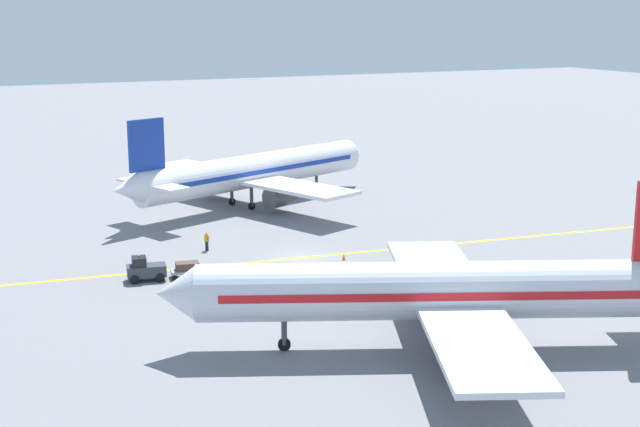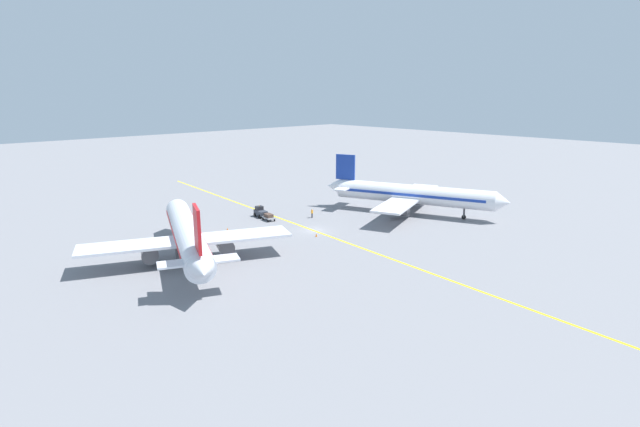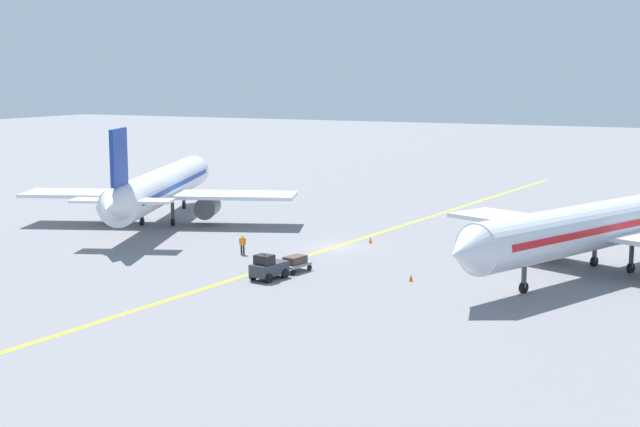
# 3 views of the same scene
# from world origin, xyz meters

# --- Properties ---
(ground_plane) EXTENTS (400.00, 400.00, 0.00)m
(ground_plane) POSITION_xyz_m (0.00, 0.00, 0.00)
(ground_plane) COLOR slate
(apron_yellow_centreline) EXTENTS (12.89, 119.39, 0.01)m
(apron_yellow_centreline) POSITION_xyz_m (0.00, 0.00, 0.00)
(apron_yellow_centreline) COLOR yellow
(apron_yellow_centreline) RESTS_ON ground
(airplane_at_gate) EXTENTS (27.99, 34.18, 10.60)m
(airplane_at_gate) POSITION_xyz_m (-21.65, 3.79, 3.71)
(airplane_at_gate) COLOR white
(airplane_at_gate) RESTS_ON ground
(airplane_adjacent_stand) EXTENTS (27.82, 33.88, 10.60)m
(airplane_adjacent_stand) POSITION_xyz_m (22.99, -0.37, 3.71)
(airplane_adjacent_stand) COLOR silver
(airplane_adjacent_stand) RESTS_ON ground
(baggage_tug_dark) EXTENTS (2.19, 3.22, 2.11)m
(baggage_tug_dark) POSITION_xyz_m (0.82, -13.76, 0.90)
(baggage_tug_dark) COLOR #333842
(baggage_tug_dark) RESTS_ON ground
(baggage_cart_trailing) EXTENTS (1.84, 2.81, 1.24)m
(baggage_cart_trailing) POSITION_xyz_m (1.41, -10.51, 0.76)
(baggage_cart_trailing) COLOR gray
(baggage_cart_trailing) RESTS_ON ground
(ground_crew_worker) EXTENTS (0.54, 0.35, 1.68)m
(ground_crew_worker) POSITION_xyz_m (-5.68, -6.60, 0.91)
(ground_crew_worker) COLOR #23232D
(ground_crew_worker) RESTS_ON ground
(traffic_cone_near_nose) EXTENTS (0.32, 0.32, 0.55)m
(traffic_cone_near_nose) POSITION_xyz_m (2.12, 3.02, 0.28)
(traffic_cone_near_nose) COLOR orange
(traffic_cone_near_nose) RESTS_ON ground
(traffic_cone_mid_apron) EXTENTS (0.32, 0.32, 0.55)m
(traffic_cone_mid_apron) POSITION_xyz_m (10.70, -9.69, 0.28)
(traffic_cone_mid_apron) COLOR orange
(traffic_cone_mid_apron) RESTS_ON ground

